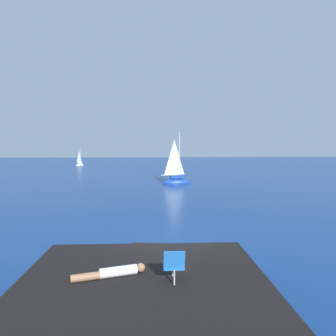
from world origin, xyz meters
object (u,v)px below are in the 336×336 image
Objects in this scene: beach_chair at (174,263)px; sailboat_near at (176,180)px; sailboat_far at (80,164)px; person_sunbather at (113,272)px.

sailboat_near is at bearing -5.42° from beach_chair.
sailboat_far is 2.09× the size of person_sunbather.
sailboat_far is at bearing -91.38° from person_sunbather.
sailboat_far is 51.00m from person_sunbather.
sailboat_far reaches higher than person_sunbather.
person_sunbather is at bearing -105.85° from sailboat_near.
sailboat_near is 1.58× the size of sailboat_far.
sailboat_near reaches higher than sailboat_far.
beach_chair is (-2.10, -23.74, 0.97)m from sailboat_near.
person_sunbather is at bearing 76.10° from beach_chair.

